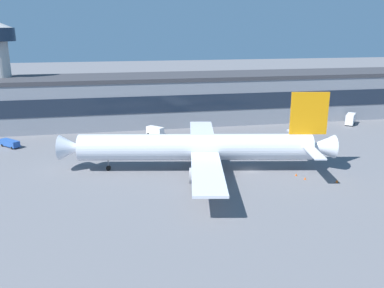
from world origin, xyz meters
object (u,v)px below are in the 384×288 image
control_tower (0,62)px  crew_van (155,130)px  belt_loader (10,143)px  traffic_cone_0 (337,181)px  stair_truck (350,119)px  baggage_tug (315,129)px  traffic_cone_1 (296,175)px  traffic_cone_2 (305,178)px  airliner (199,147)px

control_tower → crew_van: size_ratio=6.28×
belt_loader → traffic_cone_0: bearing=-28.8°
control_tower → stair_truck: control_tower is taller
stair_truck → crew_van: (-64.73, -1.20, -0.52)m
stair_truck → baggage_tug: (-16.04, -6.91, -0.89)m
stair_truck → belt_loader: (-104.45, -6.07, -0.83)m
baggage_tug → traffic_cone_1: size_ratio=6.99×
traffic_cone_0 → stair_truck: bearing=56.0°
traffic_cone_0 → traffic_cone_1: 8.53m
baggage_tug → traffic_cone_2: 42.11m
control_tower → stair_truck: 113.67m
traffic_cone_1 → traffic_cone_2: (0.93, -2.38, -0.00)m
control_tower → traffic_cone_2: 98.62m
airliner → baggage_tug: (41.89, 26.50, -4.34)m
baggage_tug → control_tower: bearing=164.6°
stair_truck → belt_loader: bearing=-176.7°
airliner → baggage_tug: bearing=32.3°
crew_van → traffic_cone_0: 56.20m
traffic_cone_0 → crew_van: bearing=126.6°
traffic_cone_2 → traffic_cone_1: bearing=111.4°
control_tower → stair_truck: bearing=-9.8°
crew_van → baggage_tug: size_ratio=1.31×
control_tower → traffic_cone_2: size_ratio=58.03×
traffic_cone_0 → control_tower: bearing=140.4°
crew_van → belt_loader: 40.02m
control_tower → belt_loader: size_ratio=5.53×
stair_truck → traffic_cone_2: size_ratio=10.88×
airliner → crew_van: airliner is taller
crew_van → airliner: bearing=-78.1°
crew_van → baggage_tug: bearing=-6.7°
crew_van → traffic_cone_1: bearing=-56.1°
control_tower → traffic_cone_0: size_ratio=46.63×
crew_van → traffic_cone_2: size_ratio=9.23×
crew_van → stair_truck: bearing=1.1°
crew_van → traffic_cone_0: (33.47, -45.14, -1.11)m
baggage_tug → belt_loader: 88.41m
crew_van → traffic_cone_2: 50.51m
crew_van → traffic_cone_1: 48.02m
stair_truck → traffic_cone_2: (-37.00, -43.41, -1.69)m
control_tower → belt_loader: 32.35m
baggage_tug → traffic_cone_0: size_ratio=5.68×
baggage_tug → belt_loader: (-88.41, 0.84, 0.07)m
airliner → traffic_cone_1: size_ratio=107.15×
baggage_tug → crew_van: bearing=173.3°
traffic_cone_1 → airliner: bearing=159.1°
airliner → crew_van: (-6.80, 32.20, -3.96)m
crew_van → traffic_cone_0: size_ratio=7.42×
control_tower → traffic_cone_1: control_tower is taller
stair_truck → traffic_cone_1: (-37.94, -41.03, -1.69)m
traffic_cone_1 → crew_van: bearing=123.9°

